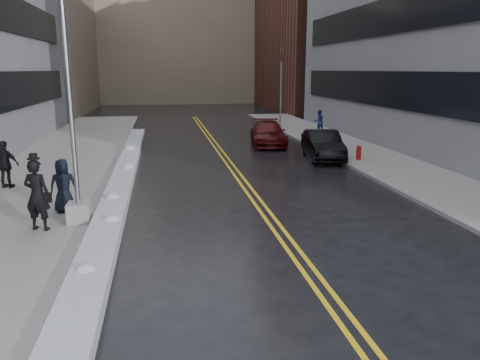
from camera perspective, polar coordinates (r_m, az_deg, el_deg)
name	(u,v)px	position (r m, az deg, el deg)	size (l,w,h in m)	color
ground	(195,244)	(12.82, -5.48, -7.77)	(160.00, 160.00, 0.00)	black
sidewalk_west	(53,171)	(22.94, -21.87, 0.99)	(5.50, 50.00, 0.15)	gray
sidewalk_east	(377,160)	(24.86, 16.33, 2.31)	(4.00, 50.00, 0.15)	gray
lane_line_left	(228,167)	(22.63, -1.42, 1.62)	(0.12, 50.00, 0.01)	gold
lane_line_right	(235,167)	(22.67, -0.67, 1.65)	(0.12, 50.00, 0.01)	gold
snow_ridge	(124,176)	(20.49, -14.01, 0.45)	(0.90, 30.00, 0.34)	silver
building_west_far	(19,27)	(58.01, -25.35, 16.48)	(14.00, 22.00, 18.00)	gray
building_far	(177,24)	(72.27, -7.72, 18.32)	(36.00, 16.00, 22.00)	gray
lamppost	(73,143)	(14.31, -19.65, 4.26)	(0.65, 0.65, 7.62)	gray
fire_hydrant	(359,152)	(24.36, 14.28, 3.35)	(0.26, 0.26, 0.73)	maroon
traffic_signal	(281,85)	(37.13, 5.01, 11.45)	(0.16, 0.20, 6.00)	gray
pedestrian_fedora	(37,195)	(14.28, -23.49, -1.69)	(0.75, 0.49, 2.04)	black
pedestrian_c	(63,186)	(15.82, -20.73, -0.65)	(0.84, 0.55, 1.73)	black
pedestrian_d	(6,164)	(19.97, -26.68, 1.71)	(1.07, 0.45, 1.83)	black
pedestrian_east	(319,121)	(34.24, 9.59, 7.06)	(0.79, 0.61, 1.62)	navy
car_black	(323,145)	(24.85, 10.05, 4.23)	(1.59, 4.56, 1.50)	black
car_maroon	(268,133)	(29.20, 3.45, 5.70)	(2.04, 5.01, 1.45)	#430A0D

